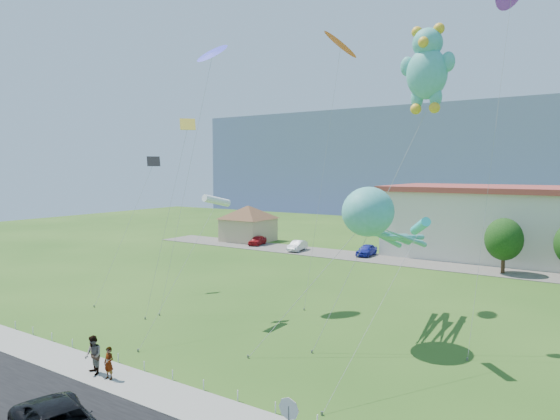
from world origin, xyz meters
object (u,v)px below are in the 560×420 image
Objects in this scene: pavilion at (248,220)px; pedestrian_right at (93,355)px; parked_car_silver at (297,246)px; parked_car_blue at (366,250)px; octopus_kite at (376,221)px; parked_car_red at (257,240)px; pedestrian_left at (109,363)px; teddy_bear_kite at (427,67)px; stop_sign at (289,415)px.

pavilion is 46.39m from pedestrian_right.
parked_car_silver is at bearing 122.79° from pedestrian_right.
octopus_kite reaches higher than parked_car_blue.
parked_car_silver is at bearing -173.57° from parked_car_blue.
pedestrian_right is at bearing -76.95° from parked_car_red.
pedestrian_left is at bearing -121.10° from octopus_kite.
parked_car_red is at bearing 141.34° from teddy_bear_kite.
teddy_bear_kite is (10.42, 14.95, 15.31)m from pedestrian_left.
stop_sign is at bearing -64.83° from parked_car_red.
pavilion is 41.45m from octopus_kite.
pavilion is 53.90m from stop_sign.
teddy_bear_kite is at bearing -50.65° from parked_car_red.
octopus_kite reaches higher than parked_car_silver.
pedestrian_right is 39.18m from parked_car_silver.
stop_sign is 0.69× the size of parked_car_red.
pedestrian_right is 0.51× the size of parked_car_silver.
pavilion is 2.43× the size of parked_car_silver.
stop_sign is at bearing -78.47° from octopus_kite.
pavilion reaches higher than parked_car_red.
pavilion is 4.80× the size of pedestrian_right.
stop_sign is 45.13m from parked_car_silver.
parked_car_blue is at bearing 120.35° from teddy_bear_kite.
pavilion is 4.73m from parked_car_red.
parked_car_silver reaches higher than parked_car_red.
parked_car_silver is (-12.25, 37.51, -0.20)m from pedestrian_left.
pavilion is 2.54× the size of parked_car_red.
pedestrian_left reaches higher than parked_car_red.
pedestrian_right is (-12.09, 1.10, -0.81)m from stop_sign.
stop_sign reaches higher than pedestrian_left.
teddy_bear_kite reaches higher than stop_sign.
stop_sign is 1.31× the size of pedestrian_right.
pavilion is at bearing 137.77° from octopus_kite.
parked_car_red is (-30.17, 39.79, -1.19)m from stop_sign.
teddy_bear_kite is at bearing 51.92° from pedestrian_left.
octopus_kite is (-2.95, 14.47, 5.16)m from stop_sign.
pavilion is 46.86m from pedestrian_left.
parked_car_blue is at bearing 110.02° from stop_sign.
pedestrian_left is at bearing -75.59° from parked_car_red.
teddy_bear_kite is (22.67, -22.56, 15.51)m from parked_car_silver.
teddy_bear_kite is at bearing 68.73° from pedestrian_right.
parked_car_blue is (8.63, 1.41, 0.04)m from parked_car_silver.
pedestrian_right is at bearing -89.17° from parked_car_blue.
stop_sign reaches higher than pedestrian_right.
pedestrian_right is at bearing -127.54° from teddy_bear_kite.
pedestrian_right is at bearing -124.35° from octopus_kite.
stop_sign is at bearing -66.83° from parked_car_silver.
stop_sign reaches higher than parked_car_blue.
pavilion is 5.87× the size of pedestrian_left.
pedestrian_right reaches higher than parked_car_silver.
parked_car_red is 0.19× the size of teddy_bear_kite.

